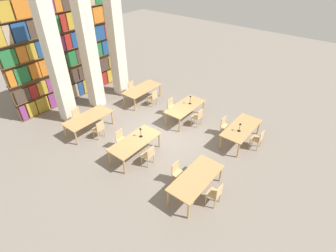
{
  "coord_description": "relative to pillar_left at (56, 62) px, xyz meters",
  "views": [
    {
      "loc": [
        -7.38,
        -6.19,
        7.33
      ],
      "look_at": [
        0.0,
        -0.29,
        0.69
      ],
      "focal_mm": 28.0,
      "sensor_mm": 36.0,
      "label": 1
    }
  ],
  "objects": [
    {
      "name": "pillar_left",
      "position": [
        0.0,
        0.0,
        0.0
      ],
      "size": [
        0.64,
        0.64,
        6.0
      ],
      "color": "silver",
      "rests_on": "ground_plane"
    },
    {
      "name": "bookshelf_bank",
      "position": [
        1.79,
        1.64,
        -0.28
      ],
      "size": [
        7.01,
        0.35,
        5.5
      ],
      "color": "brown",
      "rests_on": "ground_plane"
    },
    {
      "name": "chair_0",
      "position": [
        -0.06,
        -8.46,
        -2.51
      ],
      "size": [
        0.42,
        0.4,
        0.9
      ],
      "color": "tan",
      "rests_on": "ground_plane"
    },
    {
      "name": "ground_plane",
      "position": [
        1.79,
        -4.66,
        -3.0
      ],
      "size": [
        40.0,
        40.0,
        0.0
      ],
      "primitive_type": "plane",
      "color": "gray"
    },
    {
      "name": "chair_7",
      "position": [
        3.52,
        -3.85,
        -2.51
      ],
      "size": [
        0.42,
        0.4,
        0.9
      ],
      "rotation": [
        0.0,
        0.0,
        3.14
      ],
      "color": "tan",
      "rests_on": "ground_plane"
    },
    {
      "name": "chair_8",
      "position": [
        -0.07,
        -2.49,
        -2.51
      ],
      "size": [
        0.42,
        0.4,
        0.9
      ],
      "color": "tan",
      "rests_on": "ground_plane"
    },
    {
      "name": "chair_6",
      "position": [
        3.52,
        -5.41,
        -2.51
      ],
      "size": [
        0.42,
        0.4,
        0.9
      ],
      "color": "tan",
      "rests_on": "ground_plane"
    },
    {
      "name": "chair_1",
      "position": [
        -0.06,
        -6.9,
        -2.51
      ],
      "size": [
        0.42,
        0.4,
        0.9
      ],
      "rotation": [
        0.0,
        0.0,
        3.14
      ],
      "color": "tan",
      "rests_on": "ground_plane"
    },
    {
      "name": "desk_lamp_1",
      "position": [
        0.42,
        -4.63,
        -1.93
      ],
      "size": [
        0.14,
        0.14,
        0.44
      ],
      "color": "black",
      "rests_on": "reading_table_2"
    },
    {
      "name": "chair_11",
      "position": [
        3.63,
        -0.9,
        -2.51
      ],
      "size": [
        0.42,
        0.4,
        0.9
      ],
      "rotation": [
        0.0,
        0.0,
        3.14
      ],
      "color": "tan",
      "rests_on": "ground_plane"
    },
    {
      "name": "reading_table_3",
      "position": [
        3.56,
        -4.63,
        -2.31
      ],
      "size": [
        2.22,
        0.99,
        0.77
      ],
      "color": "tan",
      "rests_on": "ground_plane"
    },
    {
      "name": "chair_2",
      "position": [
        3.66,
        -8.36,
        -2.51
      ],
      "size": [
        0.42,
        0.4,
        0.9
      ],
      "color": "tan",
      "rests_on": "ground_plane"
    },
    {
      "name": "desk_lamp_0",
      "position": [
        3.3,
        -7.61,
        -1.96
      ],
      "size": [
        0.14,
        0.14,
        0.41
      ],
      "color": "black",
      "rests_on": "reading_table_1"
    },
    {
      "name": "pillar_right",
      "position": [
        3.59,
        0.0,
        0.0
      ],
      "size": [
        0.64,
        0.64,
        6.0
      ],
      "color": "silver",
      "rests_on": "ground_plane"
    },
    {
      "name": "reading_table_1",
      "position": [
        3.62,
        -7.58,
        -2.31
      ],
      "size": [
        2.22,
        0.99,
        0.77
      ],
      "color": "tan",
      "rests_on": "ground_plane"
    },
    {
      "name": "desk_lamp_2",
      "position": [
        3.9,
        -4.68,
        -1.92
      ],
      "size": [
        0.14,
        0.14,
        0.46
      ],
      "color": "black",
      "rests_on": "reading_table_3"
    },
    {
      "name": "chair_4",
      "position": [
        0.01,
        -5.41,
        -2.51
      ],
      "size": [
        0.42,
        0.4,
        0.9
      ],
      "color": "tan",
      "rests_on": "ground_plane"
    },
    {
      "name": "chair_9",
      "position": [
        -0.07,
        -0.93,
        -2.51
      ],
      "size": [
        0.42,
        0.4,
        0.9
      ],
      "rotation": [
        0.0,
        0.0,
        3.14
      ],
      "color": "tan",
      "rests_on": "ground_plane"
    },
    {
      "name": "reading_table_2",
      "position": [
        0.05,
        -4.63,
        -2.31
      ],
      "size": [
        2.22,
        0.99,
        0.77
      ],
      "color": "tan",
      "rests_on": "ground_plane"
    },
    {
      "name": "chair_5",
      "position": [
        0.01,
        -3.85,
        -2.51
      ],
      "size": [
        0.42,
        0.4,
        0.9
      ],
      "rotation": [
        0.0,
        0.0,
        3.14
      ],
      "color": "tan",
      "rests_on": "ground_plane"
    },
    {
      "name": "chair_10",
      "position": [
        3.63,
        -2.46,
        -2.51
      ],
      "size": [
        0.42,
        0.4,
        0.9
      ],
      "color": "tan",
      "rests_on": "ground_plane"
    },
    {
      "name": "reading_table_0",
      "position": [
        -0.06,
        -7.68,
        -2.31
      ],
      "size": [
        2.22,
        0.99,
        0.77
      ],
      "color": "tan",
      "rests_on": "ground_plane"
    },
    {
      "name": "chair_3",
      "position": [
        3.66,
        -6.8,
        -2.51
      ],
      "size": [
        0.42,
        0.4,
        0.9
      ],
      "rotation": [
        0.0,
        0.0,
        3.14
      ],
      "color": "tan",
      "rests_on": "ground_plane"
    },
    {
      "name": "pillar_center",
      "position": [
        1.79,
        0.0,
        0.0
      ],
      "size": [
        0.64,
        0.64,
        6.0
      ],
      "color": "silver",
      "rests_on": "ground_plane"
    },
    {
      "name": "reading_table_5",
      "position": [
        3.62,
        -1.68,
        -2.31
      ],
      "size": [
        2.22,
        0.99,
        0.77
      ],
      "color": "tan",
      "rests_on": "ground_plane"
    },
    {
      "name": "reading_table_4",
      "position": [
        -0.02,
        -1.71,
        -2.31
      ],
      "size": [
        2.22,
        0.99,
        0.77
      ],
      "color": "tan",
      "rests_on": "ground_plane"
    }
  ]
}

